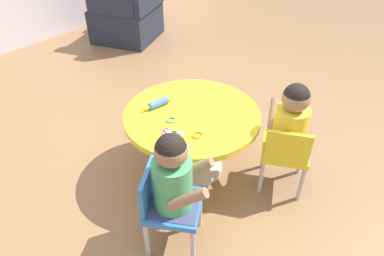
{
  "coord_description": "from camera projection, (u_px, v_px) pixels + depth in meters",
  "views": [
    {
      "loc": [
        -1.45,
        -1.27,
        1.82
      ],
      "look_at": [
        0.0,
        0.0,
        0.37
      ],
      "focal_mm": 33.32,
      "sensor_mm": 36.0,
      "label": 1
    }
  ],
  "objects": [
    {
      "name": "ground_plane",
      "position": [
        192.0,
        167.0,
        2.64
      ],
      "size": [
        10.0,
        10.0,
        0.0
      ],
      "primitive_type": "plane",
      "color": "olive"
    },
    {
      "name": "craft_table",
      "position": [
        192.0,
        127.0,
        2.41
      ],
      "size": [
        0.9,
        0.9,
        0.49
      ],
      "color": "silver",
      "rests_on": "ground"
    },
    {
      "name": "child_chair_left",
      "position": [
        167.0,
        204.0,
        1.96
      ],
      "size": [
        0.41,
        0.41,
        0.54
      ],
      "color": "#B7B7BC",
      "rests_on": "ground"
    },
    {
      "name": "seated_child_left",
      "position": [
        173.0,
        176.0,
        1.82
      ],
      "size": [
        0.41,
        0.44,
        0.51
      ],
      "color": "#3F4772",
      "rests_on": "ground"
    },
    {
      "name": "child_chair_right",
      "position": [
        285.0,
        152.0,
        2.31
      ],
      "size": [
        0.41,
        0.41,
        0.54
      ],
      "color": "#B7B7BC",
      "rests_on": "ground"
    },
    {
      "name": "seated_child_right",
      "position": [
        291.0,
        120.0,
        2.21
      ],
      "size": [
        0.43,
        0.4,
        0.51
      ],
      "color": "#3F4772",
      "rests_on": "ground"
    },
    {
      "name": "armchair_dark",
      "position": [
        130.0,
        14.0,
        4.36
      ],
      "size": [
        0.92,
        0.93,
        0.85
      ],
      "color": "#232838",
      "rests_on": "ground"
    },
    {
      "name": "rolling_pin",
      "position": [
        158.0,
        103.0,
        2.4
      ],
      "size": [
        0.23,
        0.07,
        0.05
      ],
      "color": "#3F72CC",
      "rests_on": "craft_table"
    },
    {
      "name": "craft_scissors",
      "position": [
        169.0,
        132.0,
        2.18
      ],
      "size": [
        0.12,
        0.14,
        0.01
      ],
      "color": "silver",
      "rests_on": "craft_table"
    },
    {
      "name": "playdough_blob_0",
      "position": [
        179.0,
        150.0,
        2.04
      ],
      "size": [
        0.12,
        0.12,
        0.01
      ],
      "primitive_type": "cylinder",
      "color": "#CC99E5",
      "rests_on": "craft_table"
    },
    {
      "name": "cookie_cutter_0",
      "position": [
        197.0,
        135.0,
        2.15
      ],
      "size": [
        0.07,
        0.07,
        0.01
      ],
      "primitive_type": "torus",
      "color": "orange",
      "rests_on": "craft_table"
    },
    {
      "name": "cookie_cutter_1",
      "position": [
        171.0,
        120.0,
        2.28
      ],
      "size": [
        0.06,
        0.06,
        0.01
      ],
      "primitive_type": "torus",
      "color": "#4CB259",
      "rests_on": "craft_table"
    }
  ]
}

